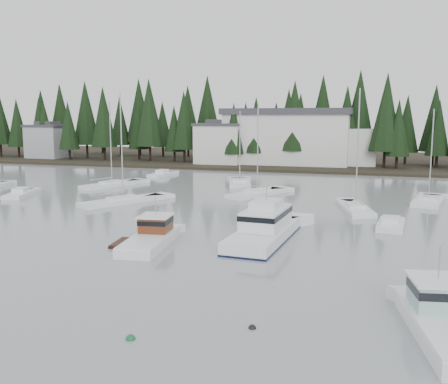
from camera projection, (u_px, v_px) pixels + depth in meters
The scene contains 20 objects.
ground at pixel (56, 355), 20.68m from camera, with size 260.00×260.00×0.00m, color gray.
far_shore_land at pixel (320, 161), 112.30m from camera, with size 240.00×54.00×1.00m, color black.
conifer_treeline at pixel (314, 165), 101.91m from camera, with size 200.00×22.00×20.00m, color black, non-canonical shape.
house_west at pixel (220, 143), 99.87m from camera, with size 9.54×7.42×8.75m.
house_far_west at pixel (48, 140), 114.09m from camera, with size 8.48×7.42×8.25m.
harbor_inn at pixel (298, 137), 98.45m from camera, with size 29.50×11.50×10.90m.
lobster_boat_brown at pixel (150, 239), 38.51m from camera, with size 4.82×8.37×4.00m.
cabin_cruiser_center at pixel (265, 231), 39.87m from camera, with size 4.17×11.59×4.90m.
lobster_boat_teal at pixel (444, 324), 22.47m from camera, with size 4.14×8.21×4.36m.
sailboat_2 at pixel (240, 184), 72.78m from camera, with size 5.35×9.18×11.12m.
sailboat_3 at pixel (123, 202), 57.09m from camera, with size 7.29×10.40×13.03m.
sailboat_4 at pixel (355, 210), 52.43m from camera, with size 4.58×9.13×13.19m.
sailboat_5 at pixel (257, 195), 62.72m from camera, with size 6.46×9.67×11.86m.
sailboat_7 at pixel (428, 203), 57.01m from camera, with size 4.40×8.43×11.20m.
sailboat_8 at pixel (112, 186), 70.87m from camera, with size 5.83×10.03×12.42m.
runabout_0 at pixel (21, 195), 62.20m from camera, with size 4.16×7.07×1.42m.
runabout_1 at pixel (391, 226), 44.29m from camera, with size 2.61×5.18×1.42m.
runabout_3 at pixel (162, 175), 83.50m from camera, with size 2.81×6.77×1.42m.
mooring_buoy_green at pixel (131, 339), 22.11m from camera, with size 0.44×0.44×0.44m, color #145933.
mooring_buoy_dark at pixel (252, 328), 23.25m from camera, with size 0.37×0.37×0.37m, color black.
Camera 1 is at (12.43, -16.50, 9.77)m, focal length 40.00 mm.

